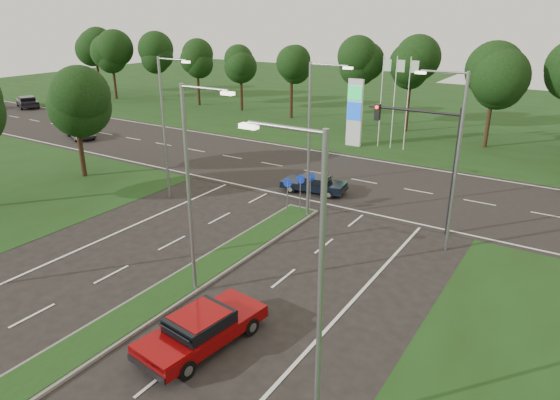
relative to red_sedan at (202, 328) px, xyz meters
The scene contains 19 objects.
ground 4.89m from the red_sedan, 137.51° to the right, with size 160.00×160.00×0.00m, color black.
verge_far 51.86m from the red_sedan, 93.94° to the left, with size 160.00×50.00×0.02m, color #1B3311.
cross_road 21.05m from the red_sedan, 99.75° to the left, with size 160.00×12.00×0.02m, color black.
median_kerb 3.70m from the red_sedan, 168.34° to the left, with size 2.00×26.00×0.12m, color slate.
streetlight_median_near 5.74m from the red_sedan, 133.15° to the left, with size 2.53×0.22×9.00m.
streetlight_median_far 13.70m from the red_sedan, 101.38° to the left, with size 2.53×0.22×9.00m.
streetlight_left_far 16.58m from the red_sedan, 137.86° to the left, with size 2.53×0.22×9.00m.
streetlight_right_far 14.44m from the red_sedan, 67.65° to the left, with size 2.53×0.22×9.00m.
streetlight_right_near 6.92m from the red_sedan, 13.58° to the right, with size 2.53×0.22×9.00m.
traffic_signal 15.67m from the red_sedan, 76.18° to the left, with size 5.10×0.42×7.00m.
median_signs 13.65m from the red_sedan, 105.18° to the left, with size 1.16×1.76×2.38m.
gas_pylon 30.78m from the red_sedan, 103.86° to the left, with size 5.80×1.26×8.00m.
tree_left_far 24.56m from the red_sedan, 153.57° to the left, with size 5.20×5.20×8.86m.
treeline_far 37.33m from the red_sedan, 95.39° to the left, with size 6.00×6.00×9.90m.
red_sedan is the anchor object (origin of this frame).
navy_sedan 17.34m from the red_sedan, 105.10° to the left, with size 4.46×2.34×1.17m.
far_car_a 36.04m from the red_sedan, 149.58° to the left, with size 4.55×3.23×1.21m.
far_car_b 50.27m from the red_sedan, 149.99° to the left, with size 5.00×3.09×1.34m.
far_car_c 56.70m from the red_sedan, 153.61° to the left, with size 5.24×3.82×1.39m.
Camera 1 is at (14.18, -8.14, 11.54)m, focal length 32.00 mm.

